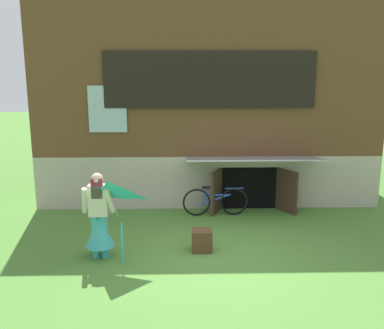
# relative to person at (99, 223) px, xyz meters

# --- Properties ---
(ground_plane) EXTENTS (60.00, 60.00, 0.00)m
(ground_plane) POSITION_rel_person_xyz_m (2.19, -0.18, -0.68)
(ground_plane) COLOR #4C7F33
(log_house) EXTENTS (8.61, 6.29, 5.25)m
(log_house) POSITION_rel_person_xyz_m (2.19, 5.41, 1.95)
(log_house) COLOR #ADA393
(log_house) RESTS_ON ground_plane
(person) EXTENTS (0.61, 0.52, 1.60)m
(person) POSITION_rel_person_xyz_m (0.00, 0.00, 0.00)
(person) COLOR teal
(person) RESTS_ON ground_plane
(kite) EXTENTS (0.85, 0.85, 1.48)m
(kite) POSITION_rel_person_xyz_m (0.28, -0.48, 0.55)
(kite) COLOR #2DB2CC
(kite) RESTS_ON ground_plane
(bicycle_blue) EXTENTS (1.56, 0.12, 0.71)m
(bicycle_blue) POSITION_rel_person_xyz_m (2.30, 2.30, -0.33)
(bicycle_blue) COLOR black
(bicycle_blue) RESTS_ON ground_plane
(wooden_crate) EXTENTS (0.38, 0.32, 0.42)m
(wooden_crate) POSITION_rel_person_xyz_m (1.89, 0.24, -0.46)
(wooden_crate) COLOR #4C331E
(wooden_crate) RESTS_ON ground_plane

